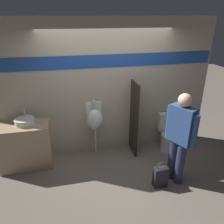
{
  "coord_description": "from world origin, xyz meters",
  "views": [
    {
      "loc": [
        -0.81,
        -3.47,
        2.72
      ],
      "look_at": [
        0.0,
        0.17,
        1.05
      ],
      "focal_mm": 35.0,
      "sensor_mm": 36.0,
      "label": 1
    }
  ],
  "objects_px": {
    "cell_phone": "(37,126)",
    "toilet": "(168,136)",
    "urinal_near_counter": "(95,120)",
    "sink_basin": "(25,121)",
    "shopping_bag": "(160,176)",
    "person_in_vest": "(180,136)"
  },
  "relations": [
    {
      "from": "cell_phone",
      "to": "toilet",
      "type": "bearing_deg",
      "value": 1.43
    },
    {
      "from": "cell_phone",
      "to": "urinal_near_counter",
      "type": "distance_m",
      "value": 1.11
    },
    {
      "from": "sink_basin",
      "to": "cell_phone",
      "type": "relative_size",
      "value": 2.55
    },
    {
      "from": "sink_basin",
      "to": "shopping_bag",
      "type": "xyz_separation_m",
      "value": [
        2.24,
        -1.14,
        -0.74
      ]
    },
    {
      "from": "sink_basin",
      "to": "urinal_near_counter",
      "type": "xyz_separation_m",
      "value": [
        1.31,
        0.08,
        -0.15
      ]
    },
    {
      "from": "cell_phone",
      "to": "shopping_bag",
      "type": "height_order",
      "value": "cell_phone"
    },
    {
      "from": "sink_basin",
      "to": "cell_phone",
      "type": "xyz_separation_m",
      "value": [
        0.23,
        -0.15,
        -0.05
      ]
    },
    {
      "from": "toilet",
      "to": "person_in_vest",
      "type": "distance_m",
      "value": 1.18
    },
    {
      "from": "person_in_vest",
      "to": "urinal_near_counter",
      "type": "bearing_deg",
      "value": 21.04
    },
    {
      "from": "urinal_near_counter",
      "to": "person_in_vest",
      "type": "distance_m",
      "value": 1.69
    },
    {
      "from": "sink_basin",
      "to": "cell_phone",
      "type": "height_order",
      "value": "sink_basin"
    },
    {
      "from": "sink_basin",
      "to": "person_in_vest",
      "type": "bearing_deg",
      "value": -22.45
    },
    {
      "from": "urinal_near_counter",
      "to": "cell_phone",
      "type": "bearing_deg",
      "value": -167.57
    },
    {
      "from": "cell_phone",
      "to": "toilet",
      "type": "distance_m",
      "value": 2.72
    },
    {
      "from": "sink_basin",
      "to": "person_in_vest",
      "type": "height_order",
      "value": "person_in_vest"
    },
    {
      "from": "toilet",
      "to": "person_in_vest",
      "type": "relative_size",
      "value": 0.56
    },
    {
      "from": "sink_basin",
      "to": "shopping_bag",
      "type": "distance_m",
      "value": 2.62
    },
    {
      "from": "cell_phone",
      "to": "toilet",
      "type": "xyz_separation_m",
      "value": [
        2.65,
        0.07,
        -0.58
      ]
    },
    {
      "from": "cell_phone",
      "to": "sink_basin",
      "type": "bearing_deg",
      "value": 146.66
    },
    {
      "from": "person_in_vest",
      "to": "shopping_bag",
      "type": "bearing_deg",
      "value": 78.88
    },
    {
      "from": "urinal_near_counter",
      "to": "toilet",
      "type": "bearing_deg",
      "value": -6.19
    },
    {
      "from": "shopping_bag",
      "to": "sink_basin",
      "type": "bearing_deg",
      "value": 153.02
    }
  ]
}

